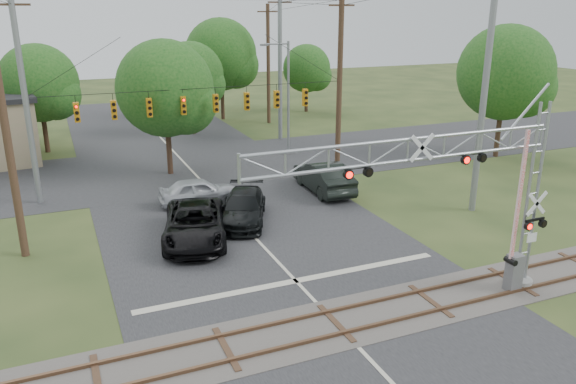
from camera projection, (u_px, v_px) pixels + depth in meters
name	position (u px, v px, depth m)	size (l,w,h in m)	color
ground	(365.00, 355.00, 17.88)	(160.00, 160.00, 0.00)	#293A1A
road_main	(258.00, 241.00, 26.63)	(14.00, 90.00, 0.02)	#252527
road_cross	(189.00, 167.00, 38.88)	(90.00, 12.00, 0.02)	#252527
railroad_track	(336.00, 323.00, 19.62)	(90.00, 3.20, 0.17)	#4D4643
crossing_gantry	(460.00, 186.00, 19.57)	(12.12, 0.94, 7.34)	gray
traffic_signal_span	(213.00, 94.00, 33.96)	(19.34, 0.36, 11.50)	gray
pickup_black	(195.00, 224.00, 26.45)	(2.83, 6.15, 1.71)	black
car_dark	(243.00, 208.00, 28.84)	(2.15, 5.28, 1.53)	black
sedan_silver	(199.00, 191.00, 31.45)	(1.78, 4.42, 1.51)	#B9BCC2
suv_dark	(324.00, 177.00, 33.62)	(1.93, 5.52, 1.82)	black
streetlight	(286.00, 93.00, 41.08)	(2.21, 0.23, 8.30)	gray
utility_poles	(214.00, 79.00, 36.77)	(26.78, 27.68, 12.78)	#3E2E1D
treeline	(185.00, 73.00, 45.01)	(49.34, 29.07, 9.73)	#3A271A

